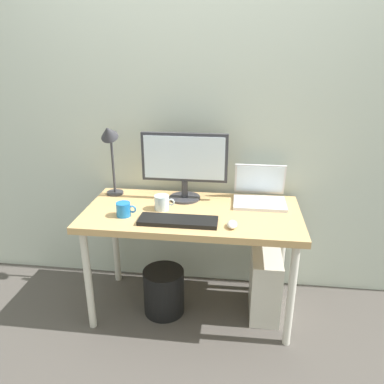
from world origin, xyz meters
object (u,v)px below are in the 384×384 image
object	(u,v)px
desk_lamp	(110,144)
wastebasket	(164,291)
desk	(192,221)
mouse	(232,224)
keyboard	(178,221)
laptop	(260,193)
coffee_mug	(124,209)
computer_tower	(265,283)
glass_cup	(162,203)
monitor	(184,162)

from	to	relation	value
desk_lamp	wastebasket	world-z (taller)	desk_lamp
desk	mouse	bearing A→B (deg)	-38.26
desk	keyboard	bearing A→B (deg)	-107.82
laptop	coffee_mug	distance (m)	0.85
mouse	laptop	bearing A→B (deg)	67.75
laptop	mouse	world-z (taller)	laptop
desk	desk_lamp	size ratio (longest dim) A/B	2.64
desk	computer_tower	world-z (taller)	desk
wastebasket	laptop	bearing A→B (deg)	23.72
wastebasket	keyboard	bearing A→B (deg)	-45.01
desk	laptop	size ratio (longest dim) A/B	4.03
coffee_mug	wastebasket	bearing A→B (deg)	18.24
glass_cup	wastebasket	distance (m)	0.60
desk_lamp	coffee_mug	size ratio (longest dim) A/B	4.15
laptop	computer_tower	bearing A→B (deg)	-70.78
desk	computer_tower	bearing A→B (deg)	3.43
mouse	glass_cup	bearing A→B (deg)	155.79
coffee_mug	wastebasket	xyz separation A→B (m)	(0.21, 0.07, -0.59)
desk_lamp	keyboard	distance (m)	0.69
desk	glass_cup	distance (m)	0.21
desk	wastebasket	world-z (taller)	desk
wastebasket	monitor	bearing A→B (deg)	66.11
desk_lamp	coffee_mug	bearing A→B (deg)	-61.88
desk_lamp	glass_cup	world-z (taller)	desk_lamp
desk_lamp	computer_tower	distance (m)	1.32
glass_cup	coffee_mug	bearing A→B (deg)	-148.78
computer_tower	wastebasket	size ratio (longest dim) A/B	1.40
glass_cup	monitor	bearing A→B (deg)	58.90
keyboard	laptop	bearing A→B (deg)	39.09
laptop	keyboard	world-z (taller)	laptop
keyboard	wastebasket	xyz separation A→B (m)	(-0.12, 0.12, -0.56)
keyboard	computer_tower	distance (m)	0.75
laptop	keyboard	xyz separation A→B (m)	(-0.46, -0.37, -0.05)
laptop	mouse	size ratio (longest dim) A/B	3.56
keyboard	mouse	distance (m)	0.30
mouse	glass_cup	distance (m)	0.47
desk_lamp	coffee_mug	world-z (taller)	desk_lamp
desk	mouse	size ratio (longest dim) A/B	14.32
keyboard	computer_tower	bearing A→B (deg)	21.21
desk	wastebasket	bearing A→B (deg)	-162.64
coffee_mug	mouse	bearing A→B (deg)	-6.37
desk_lamp	glass_cup	size ratio (longest dim) A/B	3.95
desk	glass_cup	xyz separation A→B (m)	(-0.18, -0.00, 0.11)
laptop	wastebasket	world-z (taller)	laptop
coffee_mug	glass_cup	distance (m)	0.23
keyboard	computer_tower	world-z (taller)	keyboard
mouse	desk	bearing A→B (deg)	141.74
monitor	mouse	distance (m)	0.54
computer_tower	coffee_mug	bearing A→B (deg)	-169.91
desk_lamp	keyboard	size ratio (longest dim) A/B	1.11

